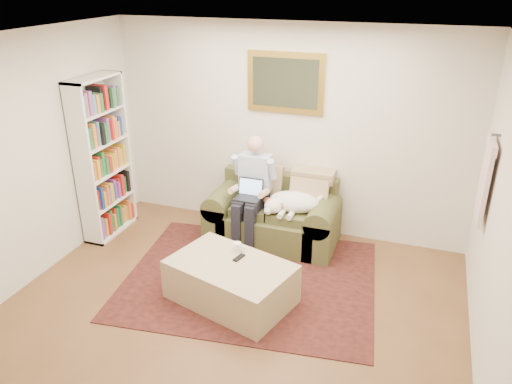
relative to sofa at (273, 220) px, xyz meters
The scene contains 12 objects.
room_shell 2.00m from the sofa, 88.75° to the right, with size 4.51×5.00×2.61m.
rug 0.96m from the sofa, 88.03° to the right, with size 2.68×2.14×0.01m, color black.
sofa is the anchor object (origin of this frame).
seated_man 0.48m from the sofa, 148.55° to the right, with size 0.52×0.75×1.33m, color #8C9DD8, non-canonical shape.
laptop 0.53m from the sofa, 138.98° to the right, with size 0.31×0.24×0.22m.
sleeping_dog 0.44m from the sofa, 15.74° to the right, with size 0.65×0.41×0.24m, color white, non-canonical shape.
ottoman 1.35m from the sofa, 90.86° to the right, with size 1.20×0.77×0.44m, color tan.
coffee_mug 1.12m from the sofa, 92.21° to the right, with size 0.08×0.08×0.10m, color white.
tv_remote 1.24m from the sofa, 88.82° to the right, with size 0.05×0.15×0.02m, color black.
bookshelf 2.24m from the sofa, 167.32° to the right, with size 0.28×0.80×2.00m, color white, non-canonical shape.
wall_mirror 1.68m from the sofa, 90.00° to the left, with size 0.94×0.04×0.72m.
hanging_shirt 2.52m from the sofa, 11.77° to the right, with size 0.06×0.52×0.90m, color beige, non-canonical shape.
Camera 1 is at (1.60, -3.21, 3.11)m, focal length 35.00 mm.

